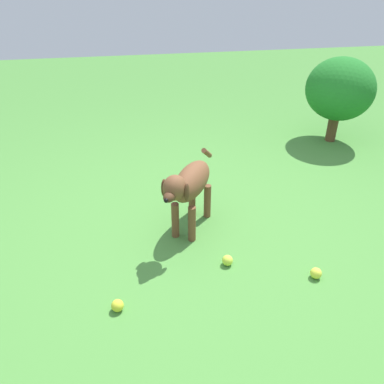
{
  "coord_description": "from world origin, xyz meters",
  "views": [
    {
      "loc": [
        1.96,
        -0.52,
        1.53
      ],
      "look_at": [
        -0.18,
        -0.06,
        0.27
      ],
      "focal_mm": 35.07,
      "sensor_mm": 36.0,
      "label": 1
    }
  ],
  "objects_px": {
    "dog": "(189,185)",
    "tennis_ball_2": "(227,260)",
    "tennis_ball_0": "(316,273)",
    "tennis_ball_1": "(118,306)"
  },
  "relations": [
    {
      "from": "dog",
      "to": "tennis_ball_1",
      "type": "xyz_separation_m",
      "value": [
        0.64,
        -0.52,
        -0.32
      ]
    },
    {
      "from": "tennis_ball_0",
      "to": "tennis_ball_1",
      "type": "xyz_separation_m",
      "value": [
        0.01,
        -1.14,
        0.0
      ]
    },
    {
      "from": "tennis_ball_0",
      "to": "tennis_ball_2",
      "type": "bearing_deg",
      "value": -114.88
    },
    {
      "from": "dog",
      "to": "tennis_ball_1",
      "type": "height_order",
      "value": "dog"
    },
    {
      "from": "dog",
      "to": "tennis_ball_2",
      "type": "bearing_deg",
      "value": 53.06
    },
    {
      "from": "tennis_ball_0",
      "to": "tennis_ball_1",
      "type": "relative_size",
      "value": 1.0
    },
    {
      "from": "dog",
      "to": "tennis_ball_0",
      "type": "distance_m",
      "value": 0.94
    },
    {
      "from": "dog",
      "to": "tennis_ball_2",
      "type": "xyz_separation_m",
      "value": [
        0.41,
        0.15,
        -0.32
      ]
    },
    {
      "from": "tennis_ball_0",
      "to": "tennis_ball_1",
      "type": "bearing_deg",
      "value": -89.68
    },
    {
      "from": "dog",
      "to": "tennis_ball_0",
      "type": "relative_size",
      "value": 10.27
    }
  ]
}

